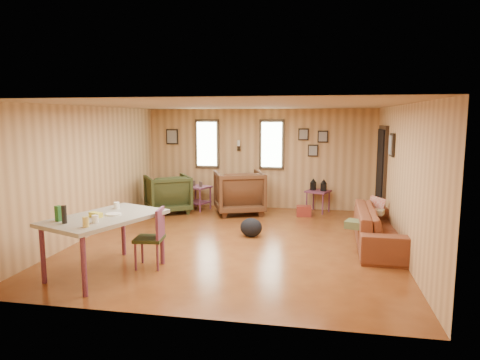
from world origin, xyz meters
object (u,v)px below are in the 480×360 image
Objects in this scene: end_table at (198,193)px; recliner_green at (168,192)px; side_table at (318,189)px; recliner_brown at (239,190)px; dining_table at (104,221)px; sofa at (384,221)px.

recliner_green is at bearing -143.33° from end_table.
side_table is (2.84, 0.22, 0.15)m from end_table.
recliner_brown is at bearing -12.55° from end_table.
recliner_green is 0.74m from end_table.
dining_table is at bearing -91.20° from end_table.
recliner_brown is 4.28m from dining_table.
sofa is 4.92m from recliner_green.
sofa is at bearing -66.28° from side_table.
sofa is at bearing 123.61° from recliner_brown.
recliner_brown reaches higher than side_table.
sofa is 2.78m from side_table.
recliner_green is 0.52× the size of dining_table.
recliner_brown reaches higher than end_table.
recliner_brown is 1.12× the size of recliner_green.
end_table is (-3.96, 2.32, -0.05)m from sofa.
sofa is at bearing 124.53° from recliner_green.
recliner_green is (-4.55, 1.88, 0.04)m from sofa.
recliner_green is 3.96m from dining_table.
recliner_green is 1.39× the size of end_table.
end_table is 2.86m from side_table.
end_table is (-1.06, 0.24, -0.15)m from recliner_brown.
recliner_green reaches higher than sofa.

